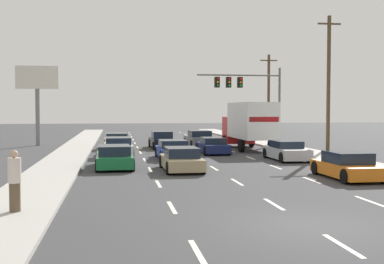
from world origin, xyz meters
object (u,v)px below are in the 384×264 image
traffic_signal_mast (242,87)px  car_orange (348,166)px  car_black (162,141)px  car_tan (181,160)px  car_navy (213,146)px  car_white (118,147)px  car_blue (173,150)px  utility_pole_far (269,96)px  box_truck (249,123)px  pedestrian_near_corner (15,181)px  car_gray (199,139)px  car_green (114,157)px  utility_pole_mid (329,82)px  car_yellow (117,142)px  car_silver (286,151)px

traffic_signal_mast → car_orange: bearing=-92.6°
car_black → car_tan: size_ratio=1.05×
car_navy → car_white: bearing=-169.1°
car_blue → car_navy: car_blue is taller
car_navy → car_orange: 13.78m
car_orange → utility_pole_far: bearing=79.3°
box_truck → pedestrian_near_corner: (-13.09, -21.77, -1.01)m
car_white → car_navy: bearing=10.9°
car_navy → car_gray: bearing=89.1°
car_green → box_truck: 14.52m
car_orange → utility_pole_mid: bearing=69.0°
car_gray → pedestrian_near_corner: (-9.85, -25.58, 0.43)m
car_tan → car_navy: 9.96m
car_gray → car_blue: bearing=-109.1°
car_black → car_white: bearing=-118.9°
car_yellow → car_white: (0.08, -6.19, 0.02)m
car_silver → car_orange: size_ratio=0.99×
box_truck → utility_pole_far: (5.70, 12.93, 2.48)m
car_green → car_tan: 3.81m
car_navy → pedestrian_near_corner: 21.51m
car_blue → pedestrian_near_corner: pedestrian_near_corner is taller
pedestrian_near_corner → car_silver: bearing=46.3°
car_tan → car_yellow: bearing=102.8°
car_gray → pedestrian_near_corner: 27.41m
car_tan → box_truck: 13.84m
car_green → utility_pole_far: size_ratio=0.52×
car_black → car_yellow: bearing=-177.1°
car_navy → utility_pole_mid: (9.10, 1.05, 4.67)m
car_white → car_navy: 6.77m
box_truck → car_gray: bearing=130.4°
utility_pole_mid → utility_pole_far: 14.51m
car_orange → traffic_signal_mast: (1.05, 22.77, 4.57)m
car_black → car_tan: car_black is taller
car_yellow → car_silver: 14.45m
car_navy → car_silver: car_silver is taller
utility_pole_mid → car_blue: bearing=-161.1°
car_tan → car_navy: (3.49, 9.33, -0.03)m
car_tan → car_orange: bearing=-29.4°
car_blue → traffic_signal_mast: size_ratio=0.53×
car_tan → pedestrian_near_corner: (-6.26, -9.83, 0.49)m
car_tan → car_blue: bearing=87.4°
utility_pole_far → box_truck: bearing=-113.8°
car_white → car_blue: size_ratio=1.08×
car_yellow → utility_pole_mid: size_ratio=0.45×
car_yellow → car_green: car_yellow is taller
car_white → car_silver: size_ratio=1.08×
car_green → car_blue: 5.75m
car_black → car_navy: size_ratio=0.99×
pedestrian_near_corner → utility_pole_mid: bearing=47.0°
car_tan → utility_pole_far: size_ratio=0.47×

